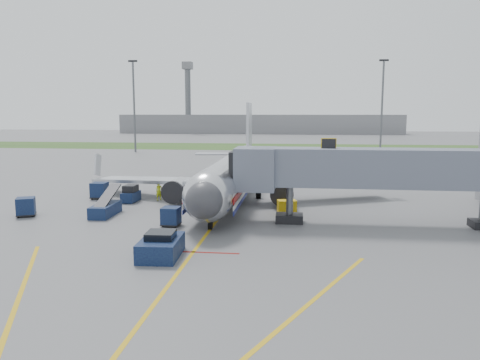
# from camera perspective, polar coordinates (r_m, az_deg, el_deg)

# --- Properties ---
(ground) EXTENTS (400.00, 400.00, 0.00)m
(ground) POSITION_cam_1_polar(r_m,az_deg,el_deg) (34.35, -4.25, -6.82)
(ground) COLOR #565659
(ground) RESTS_ON ground
(grass_strip) EXTENTS (300.00, 25.00, 0.01)m
(grass_strip) POSITION_cam_1_polar(r_m,az_deg,el_deg) (123.02, 3.93, 4.06)
(grass_strip) COLOR #2D4C1E
(grass_strip) RESTS_ON ground
(apron_markings) EXTENTS (21.52, 50.00, 0.01)m
(apron_markings) POSITION_cam_1_polar(r_m,az_deg,el_deg) (27.44, -7.30, -10.76)
(apron_markings) COLOR gold
(apron_markings) RESTS_ON ground
(airliner) EXTENTS (32.10, 35.67, 10.25)m
(airliner) POSITION_cam_1_polar(r_m,az_deg,el_deg) (48.62, -0.79, 0.83)
(airliner) COLOR silver
(airliner) RESTS_ON ground
(jet_bridge) EXTENTS (25.30, 4.00, 6.90)m
(jet_bridge) POSITION_cam_1_polar(r_m,az_deg,el_deg) (38.31, 16.45, 1.24)
(jet_bridge) COLOR slate
(jet_bridge) RESTS_ON ground
(light_mast_left) EXTENTS (2.00, 0.44, 20.40)m
(light_mast_left) POSITION_cam_1_polar(r_m,az_deg,el_deg) (108.85, -12.79, 9.01)
(light_mast_left) COLOR #595B60
(light_mast_left) RESTS_ON ground
(light_mast_right) EXTENTS (2.00, 0.44, 20.40)m
(light_mast_right) POSITION_cam_1_polar(r_m,az_deg,el_deg) (109.11, 16.93, 8.86)
(light_mast_right) COLOR #595B60
(light_mast_right) RESTS_ON ground
(distant_terminal) EXTENTS (120.00, 14.00, 8.00)m
(distant_terminal) POSITION_cam_1_polar(r_m,az_deg,el_deg) (203.25, 2.33, 6.84)
(distant_terminal) COLOR slate
(distant_terminal) RESTS_ON ground
(control_tower) EXTENTS (4.00, 4.00, 30.00)m
(control_tower) POSITION_cam_1_polar(r_m,az_deg,el_deg) (203.10, -6.38, 10.55)
(control_tower) COLOR #595B60
(control_tower) RESTS_ON ground
(pushback_tug) EXTENTS (2.53, 3.94, 1.59)m
(pushback_tug) POSITION_cam_1_polar(r_m,az_deg,el_deg) (29.76, -9.62, -7.96)
(pushback_tug) COLOR black
(pushback_tug) RESTS_ON ground
(baggage_tug) EXTENTS (1.36, 2.49, 1.71)m
(baggage_tug) POSITION_cam_1_polar(r_m,az_deg,el_deg) (48.20, -13.18, -1.72)
(baggage_tug) COLOR black
(baggage_tug) RESTS_ON ground
(baggage_cart_a) EXTENTS (1.61, 1.61, 1.70)m
(baggage_cart_a) POSITION_cam_1_polar(r_m,az_deg,el_deg) (50.81, -16.76, -1.23)
(baggage_cart_a) COLOR black
(baggage_cart_a) RESTS_ON ground
(baggage_cart_b) EXTENTS (2.00, 2.00, 1.62)m
(baggage_cart_b) POSITION_cam_1_polar(r_m,az_deg,el_deg) (44.52, -24.65, -2.98)
(baggage_cart_b) COLOR black
(baggage_cart_b) RESTS_ON ground
(baggage_cart_c) EXTENTS (1.46, 1.46, 1.50)m
(baggage_cart_c) POSITION_cam_1_polar(r_m,az_deg,el_deg) (37.46, -8.42, -4.41)
(baggage_cart_c) COLOR black
(baggage_cart_c) RESTS_ON ground
(belt_loader) EXTENTS (1.72, 4.94, 2.39)m
(belt_loader) POSITION_cam_1_polar(r_m,az_deg,el_deg) (42.52, -16.07, -3.37)
(belt_loader) COLOR black
(belt_loader) RESTS_ON ground
(ground_power_cart) EXTENTS (1.78, 1.37, 1.28)m
(ground_power_cart) POSITION_cam_1_polar(r_m,az_deg,el_deg) (41.37, 5.73, -3.35)
(ground_power_cart) COLOR #E2B20D
(ground_power_cart) RESTS_ON ground
(ramp_worker) EXTENTS (0.80, 0.79, 1.86)m
(ramp_worker) POSITION_cam_1_polar(r_m,az_deg,el_deg) (48.57, -9.84, -1.34)
(ramp_worker) COLOR #C6DA19
(ramp_worker) RESTS_ON ground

